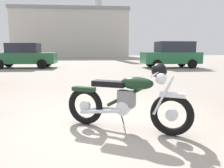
# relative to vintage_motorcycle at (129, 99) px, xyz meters

# --- Properties ---
(ground_plane) EXTENTS (80.00, 80.00, 0.00)m
(ground_plane) POSITION_rel_vintage_motorcycle_xyz_m (-0.26, 0.14, -0.49)
(ground_plane) COLOR gray
(vintage_motorcycle) EXTENTS (1.85, 1.14, 1.07)m
(vintage_motorcycle) POSITION_rel_vintage_motorcycle_xyz_m (0.00, 0.00, 0.00)
(vintage_motorcycle) COLOR black
(vintage_motorcycle) RESTS_ON ground_plane
(blue_hatchback_right) EXTENTS (3.95, 1.93, 1.78)m
(blue_hatchback_right) POSITION_rel_vintage_motorcycle_xyz_m (5.68, 11.27, 0.43)
(blue_hatchback_right) COLOR black
(blue_hatchback_right) RESTS_ON ground_plane
(dark_sedan_left) EXTENTS (4.31, 2.15, 1.67)m
(dark_sedan_left) POSITION_rel_vintage_motorcycle_xyz_m (-4.31, 12.63, 0.34)
(dark_sedan_left) COLOR black
(dark_sedan_left) RESTS_ON ground_plane
(industrial_building) EXTENTS (18.67, 10.20, 16.59)m
(industrial_building) POSITION_rel_vintage_motorcycle_xyz_m (-1.28, 36.02, 3.43)
(industrial_building) COLOR beige
(industrial_building) RESTS_ON ground_plane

